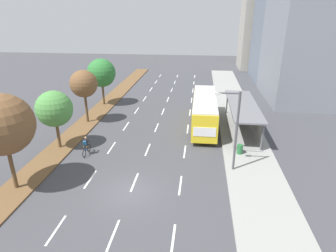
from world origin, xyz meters
TOP-DOWN VIEW (x-y plane):
  - ground_plane at (0.00, 0.00)m, footprint 140.00×140.00m
  - median_strip at (-8.30, 20.00)m, footprint 2.60×52.00m
  - sidewalk_right at (9.25, 20.00)m, footprint 4.50×52.00m
  - lane_divider_left at (-3.50, 17.89)m, footprint 0.14×46.79m
  - lane_divider_center at (0.00, 17.89)m, footprint 0.14×46.79m
  - lane_divider_right at (3.50, 17.89)m, footprint 0.14×46.79m
  - bus_shelter at (9.53, 12.59)m, footprint 2.90×11.13m
  - bus at (5.25, 13.42)m, footprint 2.54×11.29m
  - cyclist at (-5.33, 5.29)m, footprint 0.46×1.82m
  - median_tree_nearest at (-8.37, -0.52)m, footprint 4.21×4.21m
  - median_tree_second at (-8.34, 6.25)m, footprint 3.29×3.29m
  - median_tree_third at (-8.24, 13.02)m, footprint 3.06×3.06m
  - median_tree_fourth at (-8.53, 19.79)m, footprint 3.76×3.76m
  - streetlight at (7.42, 3.88)m, footprint 1.91×0.24m
  - trash_bin at (8.45, 6.75)m, footprint 0.52×0.52m
  - building_near_right at (19.04, 26.11)m, footprint 9.42×13.54m
  - building_mid_right at (19.51, 37.27)m, footprint 10.09×13.88m
  - building_far_right at (18.58, 50.84)m, footprint 10.79×8.44m

SIDE VIEW (x-z plane):
  - ground_plane at x=0.00m, z-range 0.00..0.00m
  - lane_divider_left at x=-3.50m, z-range 0.00..0.01m
  - lane_divider_center at x=0.00m, z-range 0.00..0.01m
  - lane_divider_right at x=3.50m, z-range 0.00..0.01m
  - median_strip at x=-8.30m, z-range 0.00..0.12m
  - sidewalk_right at x=9.25m, z-range 0.00..0.15m
  - trash_bin at x=8.45m, z-range 0.15..1.00m
  - cyclist at x=-5.33m, z-range -0.06..1.65m
  - bus_shelter at x=9.53m, z-range 0.44..3.30m
  - bus at x=5.25m, z-range 0.38..3.75m
  - streetlight at x=7.42m, z-range 0.64..7.14m
  - median_tree_second at x=-8.34m, z-range 1.18..6.63m
  - median_tree_fourth at x=-8.53m, z-range 1.34..7.58m
  - median_tree_third at x=-8.24m, z-range 1.58..7.60m
  - median_tree_nearest at x=-8.37m, z-range 1.53..8.58m
  - building_near_right at x=19.04m, z-range 0.00..19.31m
  - building_far_right at x=18.58m, z-range 0.00..20.99m
  - building_mid_right at x=19.51m, z-range 0.00..21.68m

